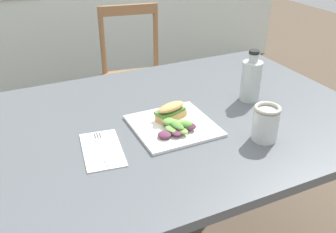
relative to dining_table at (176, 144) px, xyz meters
The scene contains 9 objects.
dining_table is the anchor object (origin of this frame).
chair_wooden_far 1.08m from the dining_table, 77.32° to the left, with size 0.46×0.46×0.87m.
plate_lunch 0.14m from the dining_table, 124.70° to the right, with size 0.26×0.26×0.01m, color white.
sandwich_half_front 0.16m from the dining_table, 144.79° to the right, with size 0.12×0.08×0.06m.
salad_mixed_greens 0.18m from the dining_table, 113.99° to the right, with size 0.15×0.12×0.03m.
napkin_folded 0.33m from the dining_table, 161.98° to the right, with size 0.11×0.21×0.00m, color white.
fork_on_napkin 0.33m from the dining_table, 164.98° to the right, with size 0.04×0.19×0.00m.
bottle_cold_brew 0.36m from the dining_table, ahead, with size 0.07×0.07×0.19m.
mason_jar_iced_tea 0.35m from the dining_table, 54.55° to the right, with size 0.08×0.08×0.11m.
Camera 1 is at (-0.53, -1.05, 1.37)m, focal length 40.70 mm.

